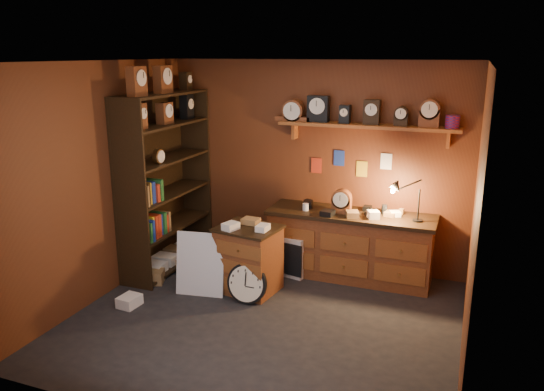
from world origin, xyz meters
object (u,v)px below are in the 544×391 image
at_px(big_round_clock, 247,283).
at_px(low_cabinet, 248,256).
at_px(shelving_unit, 163,174).
at_px(workbench, 350,241).

bearing_deg(big_round_clock, low_cabinet, 109.97).
relative_size(shelving_unit, workbench, 1.24).
bearing_deg(low_cabinet, big_round_clock, -61.66).
distance_m(shelving_unit, low_cabinet, 1.61).
xyz_separation_m(shelving_unit, workbench, (2.38, 0.49, -0.78)).
height_order(low_cabinet, big_round_clock, low_cabinet).
relative_size(shelving_unit, low_cabinet, 2.89).
height_order(shelving_unit, big_round_clock, shelving_unit).
bearing_deg(workbench, shelving_unit, -168.24).
bearing_deg(low_cabinet, shelving_unit, 173.97).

